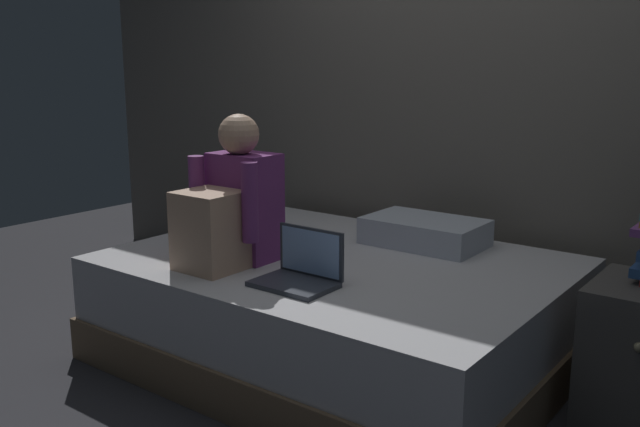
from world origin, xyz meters
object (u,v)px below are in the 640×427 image
Objects in this scene: bed at (337,310)px; pillow at (426,232)px; person_sitting at (231,207)px; laptop at (301,271)px.

pillow is (0.20, 0.45, 0.31)m from bed.
person_sitting is at bearing -124.53° from pillow.
person_sitting is at bearing -135.02° from bed.
person_sitting is (-0.34, -0.34, 0.50)m from bed.
person_sitting reaches higher than laptop.
pillow is at bearing 65.57° from bed.
pillow is (0.10, 0.84, 0.01)m from laptop.
pillow is (0.54, 0.79, -0.19)m from person_sitting.
bed is 3.05× the size of person_sitting.
laptop reaches higher than bed.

